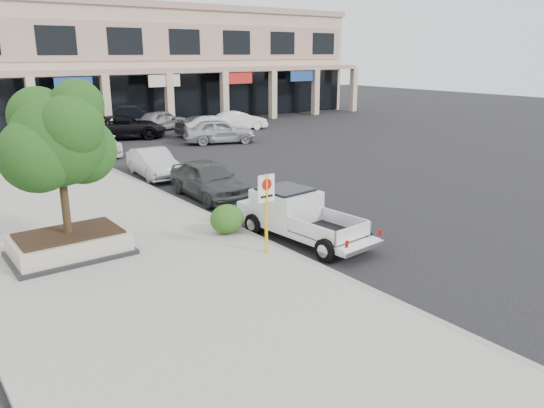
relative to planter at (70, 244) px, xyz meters
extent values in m
plane|color=black|center=(6.71, -3.57, -0.48)|extent=(120.00, 120.00, 0.00)
cube|color=gray|center=(1.21, 2.43, -0.40)|extent=(8.00, 52.00, 0.15)
cube|color=gray|center=(5.16, 2.43, -0.40)|extent=(0.20, 52.00, 0.15)
cube|color=tan|center=(14.71, 30.43, 4.02)|extent=(40.00, 10.00, 9.00)
cube|color=gray|center=(14.71, 30.43, 8.77)|extent=(40.40, 10.40, 0.50)
cube|color=gray|center=(14.71, 24.33, 3.82)|extent=(40.00, 2.20, 0.35)
cube|color=tan|center=(34.71, 23.48, 1.62)|extent=(0.55, 0.55, 4.20)
cube|color=black|center=(14.71, 25.38, 1.52)|extent=(39.20, 0.08, 3.90)
cube|color=black|center=(0.00, 0.00, -0.27)|extent=(3.20, 2.20, 0.12)
cube|color=#AEA792|center=(0.00, 0.00, 0.04)|extent=(3.00, 2.00, 0.50)
cube|color=black|center=(0.00, 0.00, 0.32)|extent=(2.70, 1.70, 0.06)
cylinder|color=black|center=(0.00, 0.00, 1.45)|extent=(0.22, 0.22, 2.20)
sphere|color=#143D10|center=(0.00, 0.00, 2.95)|extent=(2.50, 2.50, 2.50)
sphere|color=#143D10|center=(0.70, 0.30, 2.55)|extent=(1.90, 1.90, 1.90)
sphere|color=#143D10|center=(-0.30, 0.50, 3.55)|extent=(1.60, 1.60, 1.60)
cylinder|color=yellow|center=(4.57, -3.17, 0.82)|extent=(0.09, 0.09, 2.30)
cube|color=white|center=(4.57, -3.17, 1.57)|extent=(0.55, 0.03, 0.78)
cylinder|color=red|center=(4.57, -3.20, 1.69)|extent=(0.32, 0.02, 0.32)
ellipsoid|color=#1B4E16|center=(4.57, -1.05, 0.14)|extent=(1.10, 0.99, 0.93)
imported|color=#313436|center=(6.54, 3.49, 0.28)|extent=(2.01, 4.53, 1.52)
imported|color=#A8ABB0|center=(6.35, 8.31, 0.19)|extent=(1.75, 4.16, 1.34)
imported|color=silver|center=(6.19, 15.85, 0.26)|extent=(2.60, 5.26, 1.47)
imported|color=black|center=(6.50, 21.32, 0.33)|extent=(3.40, 6.09, 1.61)
imported|color=#A4A7AC|center=(13.87, 14.72, 0.31)|extent=(4.95, 3.27, 1.57)
imported|color=silver|center=(14.91, 16.73, 0.26)|extent=(4.71, 2.81, 1.47)
imported|color=#323437|center=(14.99, 18.32, 0.21)|extent=(4.91, 2.35, 1.38)
imported|color=black|center=(9.62, 20.25, 0.31)|extent=(6.25, 4.51, 1.58)
imported|color=#95979C|center=(13.50, 22.50, 0.28)|extent=(4.77, 3.20, 1.51)
imported|color=white|center=(18.29, 19.19, 0.22)|extent=(4.43, 2.35, 1.39)
camera|label=1|loc=(-3.81, -14.68, 5.21)|focal=35.00mm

